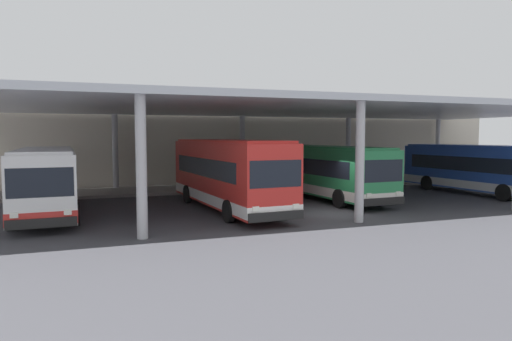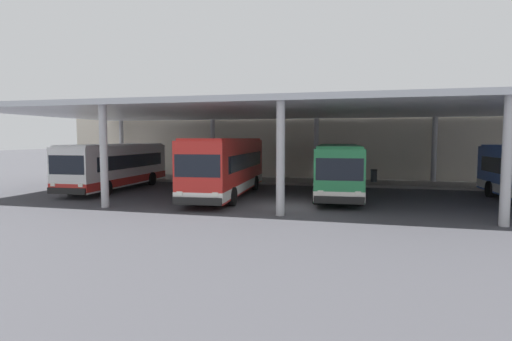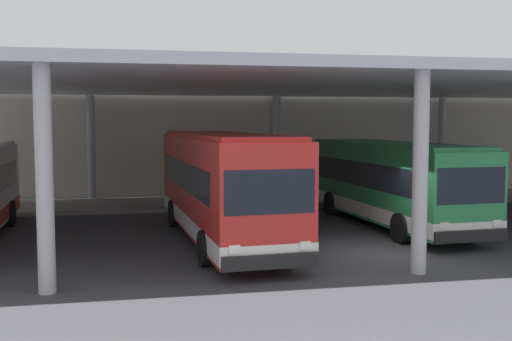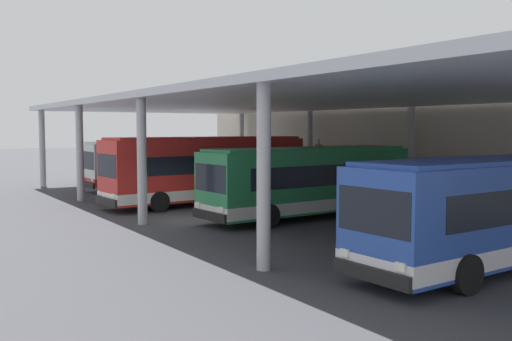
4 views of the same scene
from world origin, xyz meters
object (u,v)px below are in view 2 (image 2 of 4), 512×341
(bus_nearest_bay, at_px, (116,166))
(bench_waiting, at_px, (347,175))
(bus_second_bay, at_px, (227,166))
(banner_sign, at_px, (250,158))
(bus_middle_bay, at_px, (338,169))
(trash_bin, at_px, (374,175))

(bus_nearest_bay, xyz_separation_m, bench_waiting, (15.56, 7.69, -0.99))
(bus_second_bay, distance_m, banner_sign, 8.08)
(bus_middle_bay, bearing_deg, banner_sign, 138.85)
(bus_middle_bay, xyz_separation_m, trash_bin, (2.40, 7.43, -0.98))
(bench_waiting, relative_size, trash_bin, 1.84)
(bus_nearest_bay, xyz_separation_m, bus_middle_bay, (15.21, 0.40, 0.00))
(bus_middle_bay, bearing_deg, bench_waiting, 87.28)
(banner_sign, bearing_deg, trash_bin, 5.98)
(banner_sign, bearing_deg, bus_nearest_bay, -139.12)
(bus_nearest_bay, height_order, banner_sign, banner_sign)
(bus_second_bay, relative_size, bench_waiting, 6.37)
(bus_second_bay, relative_size, trash_bin, 11.70)
(bench_waiting, bearing_deg, bus_nearest_bay, -153.69)
(bus_nearest_bay, relative_size, bus_middle_bay, 1.00)
(bus_nearest_bay, bearing_deg, bus_middle_bay, 1.52)
(bench_waiting, height_order, trash_bin, trash_bin)
(trash_bin, height_order, banner_sign, banner_sign)
(bench_waiting, bearing_deg, bus_middle_bay, -92.72)
(banner_sign, bearing_deg, bench_waiting, 6.51)
(bus_middle_bay, height_order, trash_bin, bus_middle_bay)
(bus_second_bay, bearing_deg, bus_middle_bay, 13.84)
(bus_middle_bay, xyz_separation_m, banner_sign, (-7.34, 6.41, 0.32))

